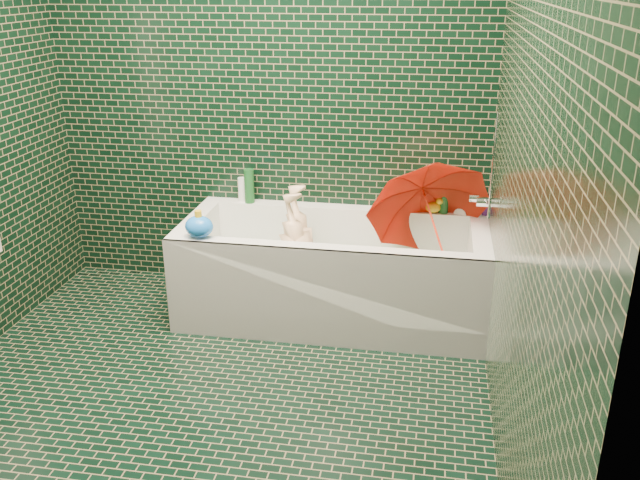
% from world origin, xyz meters
% --- Properties ---
extents(floor, '(2.80, 2.80, 0.00)m').
position_xyz_m(floor, '(0.00, 0.00, 0.00)').
color(floor, black).
rests_on(floor, ground).
extents(wall_back, '(2.80, 0.00, 2.80)m').
position_xyz_m(wall_back, '(0.00, 1.40, 1.25)').
color(wall_back, black).
rests_on(wall_back, floor).
extents(wall_right, '(0.00, 2.80, 2.80)m').
position_xyz_m(wall_right, '(1.30, 0.00, 1.25)').
color(wall_right, black).
rests_on(wall_right, floor).
extents(bathtub, '(1.70, 0.75, 0.55)m').
position_xyz_m(bathtub, '(0.45, 1.01, 0.21)').
color(bathtub, white).
rests_on(bathtub, floor).
extents(bath_mat, '(1.35, 0.47, 0.01)m').
position_xyz_m(bath_mat, '(0.45, 1.02, 0.16)').
color(bath_mat, '#53C627').
rests_on(bath_mat, bathtub).
extents(water, '(1.48, 0.53, 0.00)m').
position_xyz_m(water, '(0.45, 1.02, 0.30)').
color(water, silver).
rests_on(water, bathtub).
extents(faucet, '(0.18, 0.19, 0.55)m').
position_xyz_m(faucet, '(1.26, 1.02, 0.77)').
color(faucet, silver).
rests_on(faucet, wall_right).
extents(child, '(0.92, 0.35, 0.34)m').
position_xyz_m(child, '(0.29, 0.99, 0.31)').
color(child, beige).
rests_on(child, bathtub).
extents(umbrella, '(0.96, 0.92, 1.03)m').
position_xyz_m(umbrella, '(0.99, 1.06, 0.59)').
color(umbrella, red).
rests_on(umbrella, bathtub).
extents(soap_bottle_a, '(0.12, 0.12, 0.24)m').
position_xyz_m(soap_bottle_a, '(1.14, 1.32, 0.55)').
color(soap_bottle_a, white).
rests_on(soap_bottle_a, bathtub).
extents(soap_bottle_b, '(0.11, 0.11, 0.20)m').
position_xyz_m(soap_bottle_b, '(1.25, 1.33, 0.55)').
color(soap_bottle_b, '#4F217B').
rests_on(soap_bottle_b, bathtub).
extents(soap_bottle_c, '(0.16, 0.16, 0.19)m').
position_xyz_m(soap_bottle_c, '(1.23, 1.37, 0.55)').
color(soap_bottle_c, '#164D1F').
rests_on(soap_bottle_c, bathtub).
extents(bottle_right_tall, '(0.06, 0.06, 0.20)m').
position_xyz_m(bottle_right_tall, '(1.05, 1.34, 0.65)').
color(bottle_right_tall, '#164D1F').
rests_on(bottle_right_tall, bathtub).
extents(bottle_right_pump, '(0.05, 0.05, 0.16)m').
position_xyz_m(bottle_right_pump, '(1.25, 1.35, 0.63)').
color(bottle_right_pump, silver).
rests_on(bottle_right_pump, bathtub).
extents(bottle_left_tall, '(0.08, 0.08, 0.21)m').
position_xyz_m(bottle_left_tall, '(-0.11, 1.33, 0.65)').
color(bottle_left_tall, '#164D1F').
rests_on(bottle_left_tall, bathtub).
extents(bottle_left_short, '(0.06, 0.06, 0.15)m').
position_xyz_m(bottle_left_short, '(-0.16, 1.35, 0.62)').
color(bottle_left_short, white).
rests_on(bottle_left_short, bathtub).
extents(rubber_duck, '(0.11, 0.07, 0.10)m').
position_xyz_m(rubber_duck, '(1.00, 1.33, 0.59)').
color(rubber_duck, gold).
rests_on(rubber_duck, bathtub).
extents(bath_toy, '(0.17, 0.15, 0.15)m').
position_xyz_m(bath_toy, '(-0.22, 0.71, 0.61)').
color(bath_toy, blue).
rests_on(bath_toy, bathtub).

